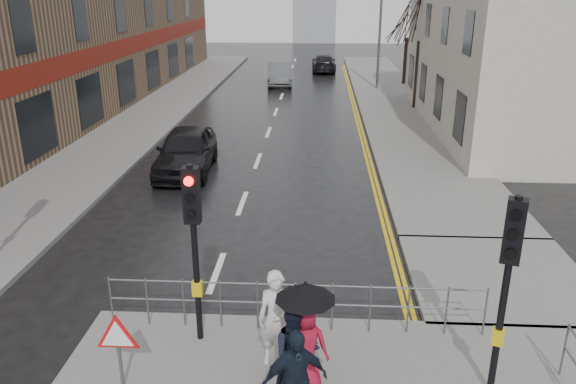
# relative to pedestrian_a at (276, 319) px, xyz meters

# --- Properties ---
(ground) EXTENTS (120.00, 120.00, 0.00)m
(ground) POSITION_rel_pedestrian_a_xyz_m (-1.68, 0.43, -1.01)
(ground) COLOR black
(ground) RESTS_ON ground
(left_pavement) EXTENTS (4.00, 44.00, 0.14)m
(left_pavement) POSITION_rel_pedestrian_a_xyz_m (-8.18, 23.43, -0.94)
(left_pavement) COLOR #605E5B
(left_pavement) RESTS_ON ground
(right_pavement) EXTENTS (4.00, 40.00, 0.14)m
(right_pavement) POSITION_rel_pedestrian_a_xyz_m (4.82, 25.43, -0.94)
(right_pavement) COLOR #605E5B
(right_pavement) RESTS_ON ground
(pavement_bridge_right) EXTENTS (4.00, 4.20, 0.14)m
(pavement_bridge_right) POSITION_rel_pedestrian_a_xyz_m (4.82, 3.43, -0.94)
(pavement_bridge_right) COLOR #605E5B
(pavement_bridge_right) RESTS_ON ground
(building_left_terrace) EXTENTS (8.00, 42.00, 10.00)m
(building_left_terrace) POSITION_rel_pedestrian_a_xyz_m (-13.68, 22.43, 3.99)
(building_left_terrace) COLOR #7D5F48
(building_left_terrace) RESTS_ON ground
(building_right_cream) EXTENTS (9.00, 16.40, 10.10)m
(building_right_cream) POSITION_rel_pedestrian_a_xyz_m (10.32, 18.43, 3.77)
(building_right_cream) COLOR beige
(building_right_cream) RESTS_ON ground
(traffic_signal_near_left) EXTENTS (0.28, 0.27, 3.40)m
(traffic_signal_near_left) POSITION_rel_pedestrian_a_xyz_m (-1.48, 0.62, 1.44)
(traffic_signal_near_left) COLOR black
(traffic_signal_near_left) RESTS_ON near_pavement
(traffic_signal_near_right) EXTENTS (0.34, 0.33, 3.40)m
(traffic_signal_near_right) POSITION_rel_pedestrian_a_xyz_m (3.52, -0.58, 1.44)
(traffic_signal_near_right) COLOR black
(traffic_signal_near_right) RESTS_ON near_pavement
(guard_railing_front) EXTENTS (7.14, 0.04, 1.00)m
(guard_railing_front) POSITION_rel_pedestrian_a_xyz_m (0.27, 1.03, -0.15)
(guard_railing_front) COLOR #595B5E
(guard_railing_front) RESTS_ON near_pavement
(warning_sign) EXTENTS (0.80, 0.07, 1.35)m
(warning_sign) POSITION_rel_pedestrian_a_xyz_m (-2.48, -0.78, 0.03)
(warning_sign) COLOR #595B5E
(warning_sign) RESTS_ON near_pavement
(street_lamp) EXTENTS (1.83, 0.25, 8.00)m
(street_lamp) POSITION_rel_pedestrian_a_xyz_m (4.14, 28.43, 3.69)
(street_lamp) COLOR #595B5E
(street_lamp) RESTS_ON right_pavement
(tree_near) EXTENTS (2.40, 2.40, 6.58)m
(tree_near) POSITION_rel_pedestrian_a_xyz_m (5.82, 22.43, 4.12)
(tree_near) COLOR #2D2119
(tree_near) RESTS_ON right_pavement
(tree_far) EXTENTS (2.40, 2.40, 5.64)m
(tree_far) POSITION_rel_pedestrian_a_xyz_m (6.32, 30.43, 3.41)
(tree_far) COLOR #2D2119
(tree_far) RESTS_ON right_pavement
(pedestrian_a) EXTENTS (0.65, 0.44, 1.75)m
(pedestrian_a) POSITION_rel_pedestrian_a_xyz_m (0.00, 0.00, 0.00)
(pedestrian_a) COLOR silver
(pedestrian_a) RESTS_ON near_pavement
(pedestrian_b) EXTENTS (0.88, 0.76, 1.56)m
(pedestrian_b) POSITION_rel_pedestrian_a_xyz_m (0.36, -0.79, -0.09)
(pedestrian_b) COLOR black
(pedestrian_b) RESTS_ON near_pavement
(pedestrian_with_umbrella) EXTENTS (0.96, 0.96, 1.92)m
(pedestrian_with_umbrella) POSITION_rel_pedestrian_a_xyz_m (0.50, -0.62, 0.21)
(pedestrian_with_umbrella) COLOR #A6132C
(pedestrian_with_umbrella) RESTS_ON near_pavement
(pedestrian_d) EXTENTS (1.08, 0.75, 1.70)m
(pedestrian_d) POSITION_rel_pedestrian_a_xyz_m (0.38, -1.58, -0.03)
(pedestrian_d) COLOR black
(pedestrian_d) RESTS_ON near_pavement
(car_parked) EXTENTS (2.06, 4.69, 1.57)m
(car_parked) POSITION_rel_pedestrian_a_xyz_m (-4.11, 10.99, -0.23)
(car_parked) COLOR black
(car_parked) RESTS_ON ground
(car_mid) EXTENTS (1.88, 4.66, 1.51)m
(car_mid) POSITION_rel_pedestrian_a_xyz_m (-2.09, 30.23, -0.26)
(car_mid) COLOR #4F5154
(car_mid) RESTS_ON ground
(car_far) EXTENTS (1.91, 4.54, 1.31)m
(car_far) POSITION_rel_pedestrian_a_xyz_m (0.91, 36.64, -0.36)
(car_far) COLOR black
(car_far) RESTS_ON ground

